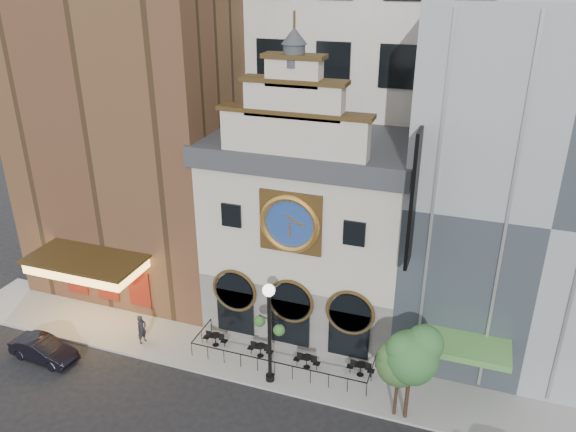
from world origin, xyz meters
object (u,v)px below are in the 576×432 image
(car_left, at_px, (44,349))
(lamppost, at_px, (269,323))
(bistro_1, at_px, (260,350))
(tree_left, at_px, (413,353))
(pedestrian, at_px, (142,329))
(tree_right, at_px, (400,360))
(bistro_0, at_px, (215,339))
(bistro_3, at_px, (360,368))
(bistro_2, at_px, (307,361))

(car_left, height_order, lamppost, lamppost)
(bistro_1, xyz_separation_m, lamppost, (1.31, -1.79, 3.38))
(lamppost, bearing_deg, tree_left, 16.40)
(car_left, relative_size, pedestrian, 2.24)
(car_left, bearing_deg, bistro_1, -65.40)
(car_left, distance_m, tree_right, 20.84)
(bistro_0, relative_size, tree_left, 0.29)
(bistro_1, bearing_deg, car_left, -160.22)
(bistro_3, bearing_deg, tree_right, -44.57)
(bistro_1, height_order, tree_left, tree_left)
(bistro_1, distance_m, pedestrian, 7.49)
(tree_left, bearing_deg, tree_right, 177.98)
(bistro_1, relative_size, lamppost, 0.25)
(tree_left, bearing_deg, pedestrian, 176.75)
(car_left, bearing_deg, pedestrian, -50.91)
(car_left, bearing_deg, lamppost, -74.36)
(pedestrian, relative_size, lamppost, 0.31)
(bistro_0, bearing_deg, pedestrian, -164.70)
(car_left, xyz_separation_m, pedestrian, (4.73, 3.22, 0.40))
(bistro_1, distance_m, bistro_2, 2.93)
(bistro_0, height_order, bistro_2, same)
(bistro_0, xyz_separation_m, pedestrian, (-4.39, -1.20, 0.49))
(tree_right, bearing_deg, pedestrian, 176.70)
(bistro_2, bearing_deg, bistro_1, 178.40)
(car_left, distance_m, pedestrian, 5.74)
(pedestrian, bearing_deg, bistro_0, -64.17)
(bistro_1, height_order, lamppost, lamppost)
(car_left, xyz_separation_m, lamppost, (13.43, 2.57, 3.30))
(bistro_0, height_order, bistro_3, same)
(bistro_1, relative_size, car_left, 0.37)
(bistro_2, height_order, car_left, car_left)
(bistro_2, relative_size, tree_left, 0.29)
(bistro_0, relative_size, pedestrian, 0.83)
(bistro_1, bearing_deg, bistro_2, -1.60)
(bistro_1, xyz_separation_m, bistro_2, (2.93, -0.08, 0.00))
(bistro_2, xyz_separation_m, pedestrian, (-10.32, -1.05, 0.49))
(lamppost, bearing_deg, tree_right, 16.39)
(bistro_2, bearing_deg, bistro_0, 178.57)
(bistro_1, distance_m, car_left, 12.88)
(tree_right, bearing_deg, tree_left, -2.02)
(bistro_3, distance_m, lamppost, 6.16)
(car_left, relative_size, lamppost, 0.68)
(bistro_2, bearing_deg, car_left, -164.14)
(bistro_1, height_order, bistro_3, same)
(bistro_3, bearing_deg, bistro_0, -178.48)
(bistro_0, xyz_separation_m, lamppost, (4.31, -1.86, 3.38))
(bistro_2, xyz_separation_m, lamppost, (-1.62, -1.71, 3.38))
(bistro_0, distance_m, lamppost, 5.79)
(bistro_3, height_order, tree_left, tree_left)
(bistro_3, height_order, lamppost, lamppost)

